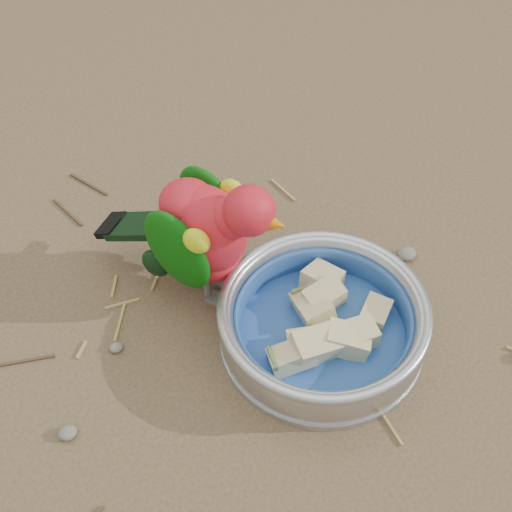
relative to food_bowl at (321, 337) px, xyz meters
name	(u,v)px	position (x,y,z in m)	size (l,w,h in m)	color
ground	(372,369)	(0.03, -0.06, -0.01)	(60.00, 60.00, 0.00)	brown
food_bowl	(321,337)	(0.00, 0.00, 0.00)	(0.23, 0.23, 0.02)	#B2B2BA
bowl_wall	(323,321)	(0.00, 0.00, 0.03)	(0.23, 0.23, 0.04)	#B2B2BA
fruit_wedges	(323,325)	(0.00, 0.00, 0.02)	(0.14, 0.14, 0.03)	#D1BB83
lory_parrot	(206,239)	(-0.08, 0.12, 0.08)	(0.10, 0.21, 0.17)	red
ground_debris	(365,290)	(0.08, 0.04, -0.01)	(0.90, 0.80, 0.01)	#9E8849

